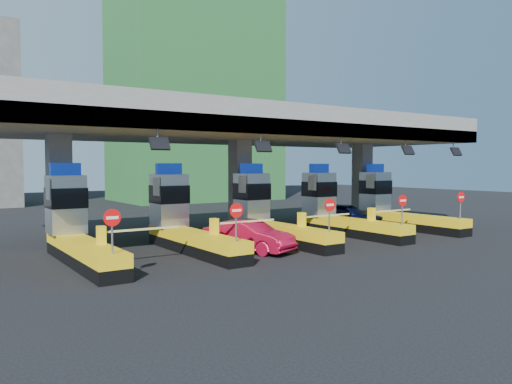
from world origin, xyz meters
TOP-DOWN VIEW (x-y plane):
  - ground at (0.00, 0.00)m, footprint 120.00×120.00m
  - toll_canopy at (0.00, 2.87)m, footprint 28.00×12.09m
  - toll_lane_far_left at (-10.00, 0.28)m, footprint 4.43×8.00m
  - toll_lane_left at (-5.00, 0.28)m, footprint 4.43×8.00m
  - toll_lane_center at (0.00, 0.28)m, footprint 4.43×8.00m
  - toll_lane_right at (5.00, 0.28)m, footprint 4.43×8.00m
  - toll_lane_far_right at (10.00, 0.28)m, footprint 4.43×8.00m
  - bg_building_scaffold at (12.00, 32.00)m, footprint 18.00×12.00m
  - van at (7.17, 1.72)m, footprint 3.81×5.21m
  - red_car at (-2.70, -2.03)m, footprint 3.01×4.73m

SIDE VIEW (x-z plane):
  - ground at x=0.00m, z-range 0.00..0.00m
  - red_car at x=-2.70m, z-range 0.00..1.47m
  - van at x=7.17m, z-range 0.00..1.65m
  - toll_lane_far_left at x=-10.00m, z-range -0.68..3.47m
  - toll_lane_left at x=-5.00m, z-range -0.68..3.47m
  - toll_lane_center at x=0.00m, z-range -0.68..3.47m
  - toll_lane_right at x=5.00m, z-range -0.68..3.47m
  - toll_lane_far_right at x=10.00m, z-range -0.68..3.47m
  - toll_canopy at x=0.00m, z-range 2.63..9.63m
  - bg_building_scaffold at x=12.00m, z-range 0.00..28.00m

